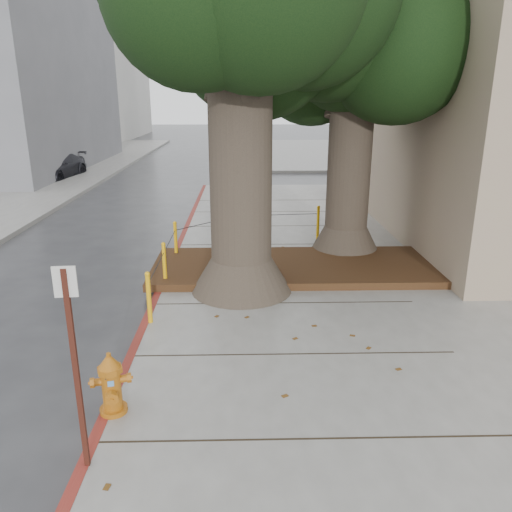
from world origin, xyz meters
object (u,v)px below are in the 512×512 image
Objects in this scene: car_red at (484,166)px; car_dark at (56,167)px; fire_hydrant at (111,384)px; signpost at (75,359)px; car_silver at (364,164)px.

car_red is 0.96× the size of car_dark.
signpost is at bearing -107.37° from fire_hydrant.
car_silver is at bearing 54.78° from fire_hydrant.
car_red is at bearing 51.49° from signpost.
car_silver is (8.00, 20.85, -0.00)m from fire_hydrant.
fire_hydrant is 23.59m from car_red.
car_red is (5.64, -1.59, 0.11)m from car_silver.
car_silver is at bearing 80.51° from car_red.
signpost is (-0.05, -0.94, 0.88)m from fire_hydrant.
fire_hydrant is at bearing 150.97° from car_red.
car_dark is at bearing 86.32° from car_silver.
car_silver is 5.86m from car_red.
signpost is 0.56× the size of car_red.
car_silver reaches higher than fire_hydrant.
car_dark is at bearing 94.95° from car_red.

